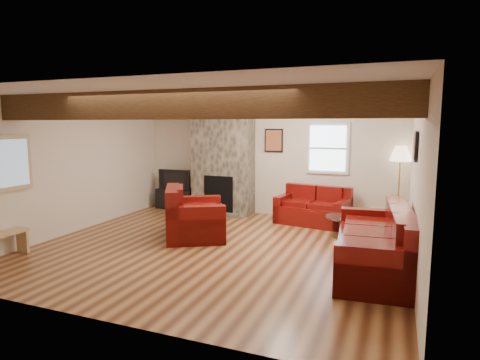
# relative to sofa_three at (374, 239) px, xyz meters

# --- Properties ---
(room) EXTENTS (8.00, 8.00, 8.00)m
(room) POSITION_rel_sofa_three_xyz_m (-2.48, 0.12, 0.80)
(room) COLOR #552D16
(room) RESTS_ON ground
(floor) EXTENTS (6.00, 6.00, 0.00)m
(floor) POSITION_rel_sofa_three_xyz_m (-2.48, 0.12, -0.45)
(floor) COLOR #552D16
(floor) RESTS_ON ground
(oak_beam) EXTENTS (6.00, 0.36, 0.38)m
(oak_beam) POSITION_rel_sofa_three_xyz_m (-2.48, -1.13, 1.86)
(oak_beam) COLOR #351F10
(oak_beam) RESTS_ON room
(chimney_breast) EXTENTS (1.40, 0.67, 2.50)m
(chimney_breast) POSITION_rel_sofa_three_xyz_m (-3.48, 2.61, 0.77)
(chimney_breast) COLOR #3B362D
(chimney_breast) RESTS_ON floor
(back_window) EXTENTS (0.90, 0.08, 1.10)m
(back_window) POSITION_rel_sofa_three_xyz_m (-1.13, 2.83, 1.10)
(back_window) COLOR silver
(back_window) RESTS_ON room
(hatch_window) EXTENTS (0.08, 1.00, 0.90)m
(hatch_window) POSITION_rel_sofa_three_xyz_m (-5.44, -1.38, 1.00)
(hatch_window) COLOR tan
(hatch_window) RESTS_ON room
(ceiling_dome) EXTENTS (0.40, 0.40, 0.18)m
(ceiling_dome) POSITION_rel_sofa_three_xyz_m (-1.58, 1.02, 1.99)
(ceiling_dome) COLOR white
(ceiling_dome) RESTS_ON room
(artwork_back) EXTENTS (0.42, 0.06, 0.52)m
(artwork_back) POSITION_rel_sofa_three_xyz_m (-2.33, 2.83, 1.25)
(artwork_back) COLOR black
(artwork_back) RESTS_ON room
(artwork_right) EXTENTS (0.06, 0.55, 0.42)m
(artwork_right) POSITION_rel_sofa_three_xyz_m (0.48, 0.42, 1.30)
(artwork_right) COLOR black
(artwork_right) RESTS_ON room
(sofa_three) EXTENTS (1.17, 2.41, 0.90)m
(sofa_three) POSITION_rel_sofa_three_xyz_m (0.00, 0.00, 0.00)
(sofa_three) COLOR #400407
(sofa_three) RESTS_ON floor
(loveseat) EXTENTS (1.56, 1.05, 0.77)m
(loveseat) POSITION_rel_sofa_three_xyz_m (-1.33, 2.35, -0.07)
(loveseat) COLOR #400407
(loveseat) RESTS_ON floor
(armchair_red) EXTENTS (1.45, 1.51, 0.94)m
(armchair_red) POSITION_rel_sofa_three_xyz_m (-3.12, 0.53, 0.02)
(armchair_red) COLOR #400407
(armchair_red) RESTS_ON floor
(coffee_table) EXTENTS (0.79, 0.79, 0.41)m
(coffee_table) POSITION_rel_sofa_three_xyz_m (-0.53, 1.55, -0.26)
(coffee_table) COLOR #422A15
(coffee_table) RESTS_ON floor
(tv_cabinet) EXTENTS (0.97, 0.39, 0.49)m
(tv_cabinet) POSITION_rel_sofa_three_xyz_m (-4.75, 2.65, -0.21)
(tv_cabinet) COLOR black
(tv_cabinet) RESTS_ON floor
(television) EXTENTS (0.84, 0.11, 0.49)m
(television) POSITION_rel_sofa_three_xyz_m (-4.75, 2.65, 0.28)
(television) COLOR black
(television) RESTS_ON tv_cabinet
(floor_lamp) EXTENTS (0.42, 0.42, 1.63)m
(floor_lamp) POSITION_rel_sofa_three_xyz_m (0.32, 2.67, 0.95)
(floor_lamp) COLOR tan
(floor_lamp) RESTS_ON floor
(coal_bucket) EXTENTS (0.38, 0.38, 0.35)m
(coal_bucket) POSITION_rel_sofa_three_xyz_m (-3.40, 1.94, -0.27)
(coal_bucket) COLOR gray
(coal_bucket) RESTS_ON floor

